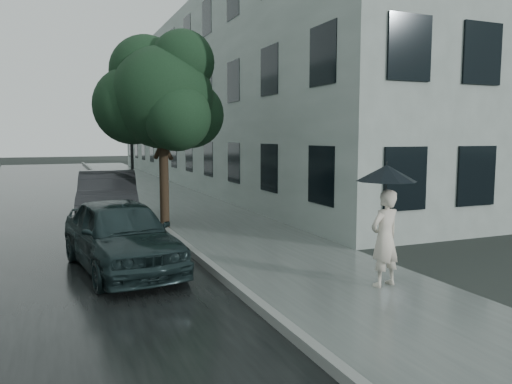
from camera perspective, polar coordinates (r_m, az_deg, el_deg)
name	(u,v)px	position (r m, az deg, el deg)	size (l,w,h in m)	color
ground	(310,277)	(9.42, 6.22, -9.60)	(120.00, 120.00, 0.00)	black
sidewalk	(174,200)	(20.63, -9.30, -0.89)	(3.50, 60.00, 0.01)	slate
kerb_near	(129,200)	(20.29, -14.33, -0.92)	(0.15, 60.00, 0.15)	slate
asphalt_road	(32,207)	(20.12, -24.24, -1.56)	(6.85, 60.00, 0.00)	black
building_near	(232,103)	(29.21, -2.71, 10.14)	(7.02, 36.00, 9.00)	#94A19C
pedestrian	(385,238)	(8.88, 14.50, -5.13)	(0.61, 0.40, 1.68)	beige
umbrella	(386,173)	(8.72, 14.69, 2.10)	(1.35, 1.35, 1.22)	black
street_tree	(162,96)	(14.27, -10.75, 10.70)	(3.66, 3.33, 5.48)	#332619
lamp_post	(127,130)	(20.76, -14.49, 6.87)	(0.85, 0.32, 4.94)	black
car_near	(121,234)	(10.03, -15.20, -4.67)	(1.65, 4.09, 1.39)	black
car_far	(108,197)	(15.64, -16.56, -0.53)	(1.63, 4.67, 1.54)	#242529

